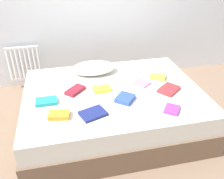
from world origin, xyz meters
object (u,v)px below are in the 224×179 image
textbook_yellow (102,89)px  textbook_teal (46,101)px  textbook_navy (93,113)px  textbook_red (169,89)px  textbook_maroon (75,90)px  textbook_lime (158,77)px  pillow (93,68)px  textbook_purple (172,109)px  textbook_orange (59,115)px  textbook_pink (141,83)px  bed (113,109)px  textbook_blue (125,98)px  radiator (25,64)px

textbook_yellow → textbook_teal: textbook_teal is taller
textbook_navy → textbook_teal: textbook_teal is taller
textbook_red → textbook_yellow: 0.75m
textbook_maroon → textbook_lime: (1.02, 0.11, -0.00)m
pillow → textbook_purple: size_ratio=3.22×
textbook_red → textbook_orange: (-1.21, -0.22, 0.00)m
textbook_maroon → textbook_pink: (0.78, 0.01, -0.01)m
pillow → textbook_orange: pillow is taller
textbook_orange → textbook_navy: size_ratio=0.82×
pillow → textbook_red: 0.98m
textbook_yellow → bed: bearing=-15.3°
textbook_teal → textbook_pink: bearing=8.5°
textbook_blue → textbook_navy: 0.41m
textbook_maroon → textbook_orange: 0.47m
textbook_maroon → textbook_orange: bearing=-159.5°
textbook_navy → textbook_maroon: bearing=86.0°
textbook_blue → textbook_yellow: (-0.20, 0.25, -0.01)m
bed → textbook_orange: 0.76m
textbook_orange → textbook_lime: bearing=34.9°
textbook_orange → textbook_pink: 1.06m
textbook_blue → textbook_yellow: size_ratio=0.96×
radiator → textbook_blue: bearing=-51.2°
pillow → textbook_maroon: bearing=-122.9°
bed → textbook_purple: (0.48, -0.50, 0.26)m
textbook_red → textbook_yellow: bearing=128.5°
textbook_blue → textbook_lime: 0.65m
radiator → textbook_lime: radiator is taller
bed → textbook_pink: bearing=11.2°
textbook_red → textbook_yellow: size_ratio=1.23×
textbook_teal → radiator: bearing=104.7°
textbook_yellow → textbook_lime: textbook_yellow is taller
textbook_maroon → textbook_navy: bearing=-120.2°
textbook_maroon → textbook_teal: size_ratio=1.06×
textbook_maroon → textbook_orange: size_ratio=1.16×
textbook_blue → textbook_teal: bearing=120.1°
textbook_blue → textbook_teal: 0.81m
pillow → textbook_teal: pillow is taller
textbook_pink → textbook_navy: textbook_navy is taller
textbook_maroon → textbook_blue: size_ratio=1.21×
textbook_navy → textbook_teal: 0.53m
radiator → pillow: radiator is taller
textbook_yellow → textbook_pink: bearing=0.8°
textbook_navy → textbook_purple: 0.78m
textbook_maroon → textbook_yellow: 0.30m
textbook_purple → textbook_teal: bearing=107.1°
textbook_purple → textbook_navy: bearing=118.4°
textbook_navy → textbook_lime: (0.89, 0.57, 0.00)m
pillow → textbook_pink: (0.51, -0.41, -0.06)m
textbook_maroon → textbook_yellow: bearing=-53.0°
textbook_red → textbook_pink: 0.33m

